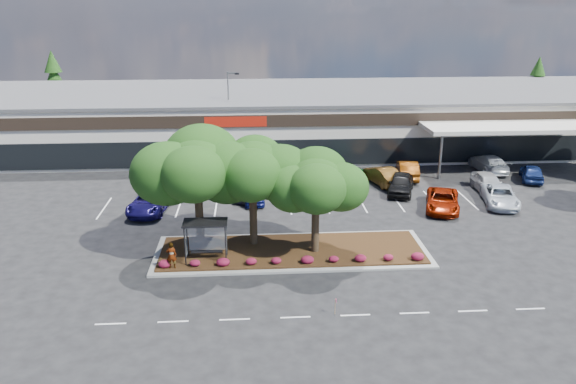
{
  "coord_description": "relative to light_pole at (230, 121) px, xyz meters",
  "views": [
    {
      "loc": [
        -4.52,
        -29.81,
        15.81
      ],
      "look_at": [
        -1.93,
        8.91,
        2.6
      ],
      "focal_mm": 35.0,
      "sensor_mm": 36.0,
      "label": 1
    }
  ],
  "objects": [
    {
      "name": "island_tree_west",
      "position": [
        -1.32,
        -23.54,
        0.19
      ],
      "size": [
        7.2,
        7.2,
        7.89
      ],
      "primitive_type": null,
      "color": "#183B13",
      "rests_on": "landscape_island"
    },
    {
      "name": "car_14",
      "position": [
        14.02,
        -9.78,
        -3.2
      ],
      "size": [
        2.95,
        5.18,
        1.62
      ],
      "primitive_type": "imported",
      "rotation": [
        0.0,
        0.0,
        3.41
      ],
      "color": "brown",
      "rests_on": "ground"
    },
    {
      "name": "island_tree_east",
      "position": [
        6.18,
        -24.34,
        -0.5
      ],
      "size": [
        5.8,
        5.8,
        6.5
      ],
      "primitive_type": null,
      "color": "#183B13",
      "rests_on": "landscape_island"
    },
    {
      "name": "car_6",
      "position": [
        17.29,
        -16.67,
        -3.26
      ],
      "size": [
        4.04,
        5.93,
        1.51
      ],
      "primitive_type": "imported",
      "rotation": [
        0.0,
        0.0,
        -0.31
      ],
      "color": "#911B03",
      "rests_on": "ground"
    },
    {
      "name": "shrub_row",
      "position": [
        4.68,
        -26.14,
        -3.5
      ],
      "size": [
        17.0,
        0.8,
        0.5
      ],
      "primitive_type": null,
      "color": "maroon",
      "rests_on": "landscape_island"
    },
    {
      "name": "retail_store",
      "position": [
        6.75,
        5.87,
        -0.86
      ],
      "size": [
        80.4,
        25.2,
        6.25
      ],
      "color": "silver",
      "rests_on": "ground"
    },
    {
      "name": "car_2",
      "position": [
        2.18,
        -12.62,
        -3.3
      ],
      "size": [
        3.85,
        5.59,
        1.42
      ],
      "primitive_type": "imported",
      "rotation": [
        0.0,
        0.0,
        -0.32
      ],
      "color": "slate",
      "rests_on": "ground"
    },
    {
      "name": "conifer_north_west",
      "position": [
        -23.32,
        17.96,
        0.99
      ],
      "size": [
        4.4,
        4.4,
        10.0
      ],
      "primitive_type": "cone",
      "color": "#183B13",
      "rests_on": "ground"
    },
    {
      "name": "landscape_island",
      "position": [
        4.68,
        -24.04,
        -3.89
      ],
      "size": [
        18.0,
        6.0,
        0.26
      ],
      "color": "gray",
      "rests_on": "ground"
    },
    {
      "name": "car_5",
      "position": [
        15.04,
        -12.37,
        -3.15
      ],
      "size": [
        3.54,
        5.42,
        1.72
      ],
      "primitive_type": "imported",
      "rotation": [
        0.0,
        0.0,
        -0.33
      ],
      "color": "black",
      "rests_on": "ground"
    },
    {
      "name": "conifer_north_east",
      "position": [
        40.68,
        15.96,
        0.49
      ],
      "size": [
        3.96,
        3.96,
        9.0
      ],
      "primitive_type": "cone",
      "color": "#183B13",
      "rests_on": "ground"
    },
    {
      "name": "car_13",
      "position": [
        11.44,
        -8.87,
        -3.31
      ],
      "size": [
        2.8,
        5.11,
        1.4
      ],
      "primitive_type": "imported",
      "rotation": [
        0.0,
        0.0,
        2.96
      ],
      "color": "#1B522A",
      "rests_on": "ground"
    },
    {
      "name": "car_7",
      "position": [
        22.65,
        -12.68,
        -3.18
      ],
      "size": [
        2.2,
        4.97,
        1.66
      ],
      "primitive_type": "imported",
      "rotation": [
        0.0,
        0.0,
        -0.05
      ],
      "color": "#B5B5B5",
      "rests_on": "ground"
    },
    {
      "name": "car_8",
      "position": [
        22.35,
        -15.85,
        -3.26
      ],
      "size": [
        3.66,
        5.84,
        1.5
      ],
      "primitive_type": "imported",
      "rotation": [
        0.0,
        0.0,
        -0.23
      ],
      "color": "silver",
      "rests_on": "ground"
    },
    {
      "name": "bus_shelter",
      "position": [
        -0.82,
        -25.09,
        -1.7
      ],
      "size": [
        2.75,
        1.55,
        2.59
      ],
      "color": "black",
      "rests_on": "landscape_island"
    },
    {
      "name": "car_4",
      "position": [
        9.26,
        -12.62,
        -3.28
      ],
      "size": [
        3.23,
        4.64,
        1.47
      ],
      "primitive_type": "imported",
      "rotation": [
        0.0,
        0.0,
        -0.39
      ],
      "color": "#5D5B63",
      "rests_on": "ground"
    },
    {
      "name": "ground",
      "position": [
        6.68,
        -28.04,
        -4.01
      ],
      "size": [
        160.0,
        160.0,
        0.0
      ],
      "primitive_type": "plane",
      "color": "black",
      "rests_on": "ground"
    },
    {
      "name": "car_0",
      "position": [
        -5.91,
        -15.47,
        -3.21
      ],
      "size": [
        3.45,
        6.06,
        1.59
      ],
      "primitive_type": "imported",
      "rotation": [
        0.0,
        0.0,
        -0.15
      ],
      "color": "navy",
      "rests_on": "ground"
    },
    {
      "name": "person_waiting",
      "position": [
        -2.87,
        -26.24,
        -2.9
      ],
      "size": [
        0.64,
        0.44,
        1.69
      ],
      "primitive_type": "imported",
      "rotation": [
        0.0,
        0.0,
        3.19
      ],
      "color": "#594C47",
      "rests_on": "landscape_island"
    },
    {
      "name": "car_9",
      "position": [
        -6.13,
        -9.45,
        -3.18
      ],
      "size": [
        3.19,
        5.99,
        1.65
      ],
      "primitive_type": "imported",
      "rotation": [
        0.0,
        0.0,
        3.3
      ],
      "color": "black",
      "rests_on": "ground"
    },
    {
      "name": "car_16",
      "position": [
        25.3,
        -6.43,
        -3.19
      ],
      "size": [
        2.48,
        5.7,
        1.63
      ],
      "primitive_type": "imported",
      "rotation": [
        0.0,
        0.0,
        3.18
      ],
      "color": "silver",
      "rests_on": "ground"
    },
    {
      "name": "car_10",
      "position": [
        -2.02,
        -7.17,
        -3.3
      ],
      "size": [
        4.01,
        5.65,
        1.43
      ],
      "primitive_type": "imported",
      "rotation": [
        0.0,
        0.0,
        3.5
      ],
      "color": "#B1BABF",
      "rests_on": "ground"
    },
    {
      "name": "survey_stake",
      "position": [
        6.43,
        -31.87,
        -3.41
      ],
      "size": [
        0.08,
        0.14,
        0.93
      ],
      "color": "tan",
      "rests_on": "ground"
    },
    {
      "name": "car_3",
      "position": [
        2.22,
        -13.91,
        -3.33
      ],
      "size": [
        1.96,
        4.13,
        1.36
      ],
      "primitive_type": "imported",
      "rotation": [
        0.0,
        0.0,
        0.09
      ],
      "color": "navy",
      "rests_on": "ground"
    },
    {
      "name": "light_pole",
      "position": [
        0.0,
        0.0,
        0.0
      ],
      "size": [
        1.41,
        0.77,
        9.1
      ],
      "rotation": [
        0.0,
        0.0,
        0.33
      ],
      "color": "gray",
      "rests_on": "ground"
    },
    {
      "name": "car_15",
      "position": [
        16.78,
        -8.1,
        -3.18
      ],
      "size": [
        2.58,
        5.25,
        1.66
      ],
      "primitive_type": "imported",
      "rotation": [
        0.0,
        0.0,
        2.97
      ],
      "color": "#763407",
      "rests_on": "ground"
    },
    {
      "name": "car_1",
      "position": [
        -5.92,
        -12.57,
        -3.27
      ],
      "size": [
        3.19,
        4.67,
        1.48
      ],
      "primitive_type": "imported",
      "rotation": [
        0.0,
        0.0,
        -0.37
      ],
      "color": "#4C4D52",
      "rests_on": "ground"
    },
    {
      "name": "lane_markings",
      "position": [
        6.54,
        -17.61,
        -4.0
      ],
      "size": [
        33.12,
        20.06,
        0.01
      ],
      "color": "silver",
      "rests_on": "ground"
    },
    {
      "name": "car_17",
      "position": [
        28.07,
        -9.69,
        -3.24
      ],
      "size": [
        3.21,
        4.85,
        1.53
      ],
      "primitive_type": "imported",
      "rotation": [
        0.0,
        0.0,
        2.8
      ],
      "color": "navy",
      "rests_on": "ground"
    },
    {
      "name": "island_tree_mid",
      "position": [
        2.18,
        -22.84,
        -0.09
      ],
      "size": [
        6.6,
        6.6,
        7.32
      ],
      "primitive_type": null,
      "color": "#183B13",
      "rests_on": "landscape_island"
    }
  ]
}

